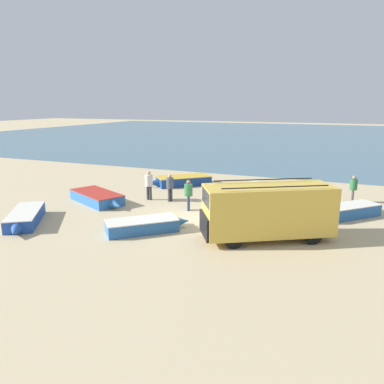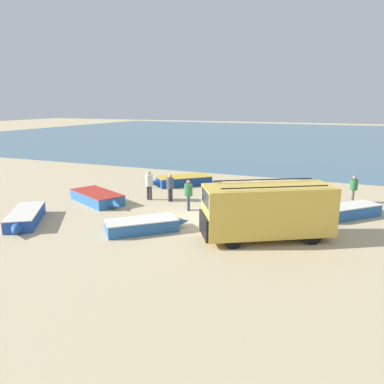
{
  "view_description": "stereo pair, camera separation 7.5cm",
  "coord_description": "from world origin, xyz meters",
  "px_view_note": "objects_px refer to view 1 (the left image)",
  "views": [
    {
      "loc": [
        6.64,
        -16.69,
        5.63
      ],
      "look_at": [
        -0.87,
        1.31,
        1.0
      ],
      "focal_mm": 35.0,
      "sensor_mm": 36.0,
      "label": 1
    },
    {
      "loc": [
        6.71,
        -16.67,
        5.63
      ],
      "look_at": [
        -0.87,
        1.31,
        1.0
      ],
      "focal_mm": 35.0,
      "sensor_mm": 36.0,
      "label": 2
    }
  ],
  "objects_px": {
    "fishing_rowboat_4": "(344,211)",
    "fisherman_1": "(170,185)",
    "fishing_rowboat_0": "(280,191)",
    "fishing_rowboat_1": "(98,198)",
    "fishing_rowboat_3": "(25,218)",
    "fishing_rowboat_2": "(145,225)",
    "parked_van": "(267,210)",
    "fisherman_0": "(188,192)",
    "fisherman_2": "(353,187)",
    "fisherman_3": "(149,183)",
    "fishing_rowboat_5": "(182,181)"
  },
  "relations": [
    {
      "from": "parked_van",
      "to": "fishing_rowboat_5",
      "type": "distance_m",
      "value": 11.52
    },
    {
      "from": "fishing_rowboat_2",
      "to": "fishing_rowboat_3",
      "type": "height_order",
      "value": "fishing_rowboat_3"
    },
    {
      "from": "fishing_rowboat_1",
      "to": "fisherman_1",
      "type": "height_order",
      "value": "fisherman_1"
    },
    {
      "from": "fishing_rowboat_5",
      "to": "fishing_rowboat_4",
      "type": "bearing_deg",
      "value": 117.83
    },
    {
      "from": "fishing_rowboat_1",
      "to": "fisherman_1",
      "type": "distance_m",
      "value": 4.25
    },
    {
      "from": "fishing_rowboat_0",
      "to": "fishing_rowboat_1",
      "type": "xyz_separation_m",
      "value": [
        -9.46,
        -5.93,
        0.04
      ]
    },
    {
      "from": "fishing_rowboat_5",
      "to": "fisherman_3",
      "type": "xyz_separation_m",
      "value": [
        -0.09,
        -4.53,
        0.72
      ]
    },
    {
      "from": "fishing_rowboat_3",
      "to": "fisherman_2",
      "type": "bearing_deg",
      "value": 90.62
    },
    {
      "from": "fisherman_0",
      "to": "fisherman_3",
      "type": "xyz_separation_m",
      "value": [
        -3.06,
        1.18,
        0.04
      ]
    },
    {
      "from": "fishing_rowboat_3",
      "to": "fishing_rowboat_4",
      "type": "height_order",
      "value": "fishing_rowboat_4"
    },
    {
      "from": "fisherman_0",
      "to": "fisherman_3",
      "type": "bearing_deg",
      "value": 137.2
    },
    {
      "from": "fishing_rowboat_4",
      "to": "fisherman_1",
      "type": "xyz_separation_m",
      "value": [
        -9.51,
        -0.5,
        0.66
      ]
    },
    {
      "from": "fishing_rowboat_1",
      "to": "fisherman_2",
      "type": "xyz_separation_m",
      "value": [
        13.63,
        5.74,
        0.65
      ]
    },
    {
      "from": "fishing_rowboat_0",
      "to": "fishing_rowboat_2",
      "type": "bearing_deg",
      "value": -95.02
    },
    {
      "from": "fishing_rowboat_2",
      "to": "fisherman_1",
      "type": "relative_size",
      "value": 2.13
    },
    {
      "from": "fishing_rowboat_0",
      "to": "fisherman_3",
      "type": "height_order",
      "value": "fisherman_3"
    },
    {
      "from": "fisherman_1",
      "to": "fishing_rowboat_2",
      "type": "bearing_deg",
      "value": 127.46
    },
    {
      "from": "fisherman_0",
      "to": "fisherman_2",
      "type": "relative_size",
      "value": 1.05
    },
    {
      "from": "fishing_rowboat_4",
      "to": "fishing_rowboat_5",
      "type": "xyz_separation_m",
      "value": [
        -10.73,
        3.86,
        0.01
      ]
    },
    {
      "from": "parked_van",
      "to": "fishing_rowboat_0",
      "type": "distance_m",
      "value": 8.2
    },
    {
      "from": "fishing_rowboat_3",
      "to": "fisherman_2",
      "type": "distance_m",
      "value": 17.79
    },
    {
      "from": "fishing_rowboat_5",
      "to": "fisherman_3",
      "type": "bearing_deg",
      "value": 46.45
    },
    {
      "from": "fishing_rowboat_1",
      "to": "fishing_rowboat_3",
      "type": "relative_size",
      "value": 1.11
    },
    {
      "from": "fishing_rowboat_0",
      "to": "fishing_rowboat_1",
      "type": "bearing_deg",
      "value": -127.18
    },
    {
      "from": "fishing_rowboat_2",
      "to": "fisherman_3",
      "type": "xyz_separation_m",
      "value": [
        -2.59,
        5.07,
        0.76
      ]
    },
    {
      "from": "fishing_rowboat_0",
      "to": "fishing_rowboat_1",
      "type": "height_order",
      "value": "fishing_rowboat_1"
    },
    {
      "from": "fisherman_0",
      "to": "fisherman_2",
      "type": "xyz_separation_m",
      "value": [
        8.16,
        5.15,
        -0.04
      ]
    },
    {
      "from": "parked_van",
      "to": "fishing_rowboat_5",
      "type": "height_order",
      "value": "parked_van"
    },
    {
      "from": "parked_van",
      "to": "fisherman_1",
      "type": "bearing_deg",
      "value": -62.97
    },
    {
      "from": "fisherman_3",
      "to": "fishing_rowboat_5",
      "type": "bearing_deg",
      "value": -6.42
    },
    {
      "from": "fishing_rowboat_5",
      "to": "fisherman_2",
      "type": "distance_m",
      "value": 11.16
    },
    {
      "from": "fisherman_0",
      "to": "fisherman_1",
      "type": "height_order",
      "value": "fisherman_0"
    },
    {
      "from": "fishing_rowboat_1",
      "to": "fishing_rowboat_4",
      "type": "relative_size",
      "value": 1.19
    },
    {
      "from": "parked_van",
      "to": "fisherman_3",
      "type": "distance_m",
      "value": 8.78
    },
    {
      "from": "fishing_rowboat_1",
      "to": "fishing_rowboat_4",
      "type": "bearing_deg",
      "value": 36.19
    },
    {
      "from": "fishing_rowboat_3",
      "to": "fisherman_0",
      "type": "xyz_separation_m",
      "value": [
        6.35,
        5.13,
        0.7
      ]
    },
    {
      "from": "fishing_rowboat_5",
      "to": "parked_van",
      "type": "bearing_deg",
      "value": 90.1
    },
    {
      "from": "parked_van",
      "to": "fishing_rowboat_1",
      "type": "distance_m",
      "value": 10.53
    },
    {
      "from": "parked_van",
      "to": "fishing_rowboat_3",
      "type": "bearing_deg",
      "value": -18.8
    },
    {
      "from": "fishing_rowboat_0",
      "to": "fisherman_1",
      "type": "xyz_separation_m",
      "value": [
        -5.73,
        -4.0,
        0.7
      ]
    },
    {
      "from": "parked_van",
      "to": "fisherman_1",
      "type": "xyz_separation_m",
      "value": [
        -6.53,
        4.1,
        -0.31
      ]
    },
    {
      "from": "fisherman_1",
      "to": "fisherman_0",
      "type": "bearing_deg",
      "value": 166.23
    },
    {
      "from": "fishing_rowboat_3",
      "to": "fishing_rowboat_5",
      "type": "xyz_separation_m",
      "value": [
        3.38,
        10.84,
        0.02
      ]
    },
    {
      "from": "fishing_rowboat_2",
      "to": "fishing_rowboat_3",
      "type": "xyz_separation_m",
      "value": [
        -5.87,
        -1.24,
        0.01
      ]
    },
    {
      "from": "fishing_rowboat_0",
      "to": "fisherman_2",
      "type": "bearing_deg",
      "value": 18.17
    },
    {
      "from": "fishing_rowboat_5",
      "to": "fisherman_2",
      "type": "height_order",
      "value": "fisherman_2"
    },
    {
      "from": "fishing_rowboat_1",
      "to": "fishing_rowboat_2",
      "type": "relative_size",
      "value": 1.3
    },
    {
      "from": "fishing_rowboat_2",
      "to": "fishing_rowboat_1",
      "type": "bearing_deg",
      "value": 103.67
    },
    {
      "from": "fishing_rowboat_0",
      "to": "fishing_rowboat_3",
      "type": "relative_size",
      "value": 1.33
    },
    {
      "from": "fishing_rowboat_3",
      "to": "fisherman_1",
      "type": "relative_size",
      "value": 2.49
    }
  ]
}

